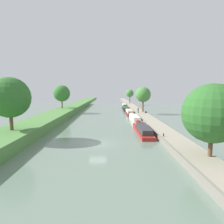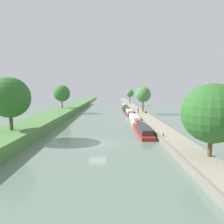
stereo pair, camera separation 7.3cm
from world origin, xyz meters
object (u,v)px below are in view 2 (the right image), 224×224
(narrowboat_red, at_px, (142,129))
(narrowboat_maroon, at_px, (129,112))
(person_walking, at_px, (138,110))
(narrowboat_green, at_px, (124,106))
(park_bench, at_px, (146,112))
(mooring_bollard_far, at_px, (127,104))
(narrowboat_cream, at_px, (135,118))
(narrowboat_black, at_px, (126,108))
(mooring_bollard_near, at_px, (163,135))

(narrowboat_red, height_order, narrowboat_maroon, narrowboat_maroon)
(narrowboat_red, bearing_deg, person_walking, 83.86)
(narrowboat_green, xyz_separation_m, park_bench, (4.43, -31.33, 0.69))
(person_walking, relative_size, mooring_bollard_far, 3.69)
(narrowboat_red, relative_size, narrowboat_cream, 0.98)
(narrowboat_red, distance_m, narrowboat_maroon, 27.54)
(narrowboat_black, distance_m, narrowboat_green, 12.90)
(mooring_bollard_far, height_order, park_bench, park_bench)
(mooring_bollard_far, bearing_deg, narrowboat_red, -92.00)
(narrowboat_black, bearing_deg, narrowboat_red, -90.16)
(narrowboat_cream, xyz_separation_m, mooring_bollard_far, (1.75, 45.06, 0.56))
(narrowboat_red, bearing_deg, park_bench, 78.13)
(narrowboat_black, xyz_separation_m, narrowboat_green, (0.25, 12.90, 0.05))
(narrowboat_red, distance_m, mooring_bollard_near, 7.12)
(narrowboat_green, bearing_deg, mooring_bollard_far, 71.46)
(narrowboat_maroon, distance_m, park_bench, 6.63)
(narrowboat_maroon, xyz_separation_m, narrowboat_black, (-0.04, 13.75, -0.08))
(narrowboat_maroon, bearing_deg, narrowboat_red, -90.33)
(narrowboat_maroon, height_order, mooring_bollard_far, narrowboat_maroon)
(narrowboat_maroon, height_order, park_bench, narrowboat_maroon)
(narrowboat_red, distance_m, narrowboat_black, 41.28)
(narrowboat_maroon, bearing_deg, mooring_bollard_near, -86.82)
(mooring_bollard_far, bearing_deg, narrowboat_maroon, -93.44)
(narrowboat_black, relative_size, park_bench, 8.92)
(mooring_bollard_far, xyz_separation_m, park_bench, (2.74, -36.40, 0.12))
(mooring_bollard_near, bearing_deg, mooring_bollard_far, 90.00)
(narrowboat_red, xyz_separation_m, park_bench, (4.80, 22.85, 0.68))
(narrowboat_black, distance_m, mooring_bollard_far, 18.08)
(narrowboat_cream, distance_m, narrowboat_green, 40.00)
(narrowboat_cream, xyz_separation_m, mooring_bollard_near, (1.75, -20.97, 0.56))
(mooring_bollard_near, bearing_deg, narrowboat_red, 106.92)
(narrowboat_green, relative_size, mooring_bollard_far, 26.20)
(narrowboat_red, xyz_separation_m, narrowboat_maroon, (0.16, 27.54, 0.03))
(narrowboat_maroon, xyz_separation_m, mooring_bollard_near, (1.91, -34.32, 0.53))
(narrowboat_maroon, relative_size, narrowboat_black, 1.01)
(narrowboat_green, height_order, mooring_bollard_far, narrowboat_green)
(narrowboat_red, distance_m, person_walking, 23.17)
(narrowboat_black, height_order, mooring_bollard_far, narrowboat_black)
(narrowboat_black, bearing_deg, park_bench, -75.74)
(person_walking, bearing_deg, mooring_bollard_far, 90.64)
(narrowboat_cream, height_order, park_bench, narrowboat_cream)
(narrowboat_maroon, distance_m, narrowboat_black, 13.75)
(narrowboat_black, xyz_separation_m, person_walking, (2.36, -18.28, 1.26))
(narrowboat_red, distance_m, park_bench, 23.36)
(person_walking, xyz_separation_m, park_bench, (2.33, -0.15, -0.53))
(narrowboat_red, xyz_separation_m, narrowboat_black, (0.12, 41.28, -0.05))
(narrowboat_green, height_order, person_walking, person_walking)
(person_walking, height_order, mooring_bollard_far, person_walking)
(narrowboat_red, distance_m, narrowboat_cream, 14.19)
(narrowboat_red, xyz_separation_m, mooring_bollard_near, (2.06, -6.79, 0.56))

